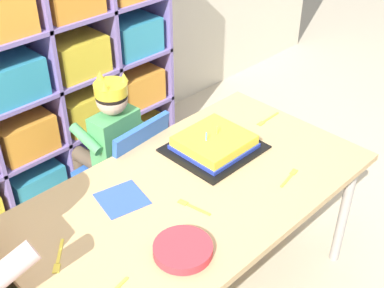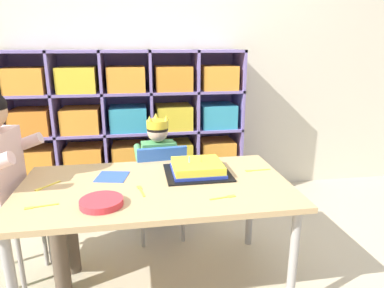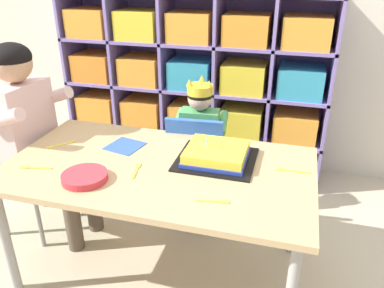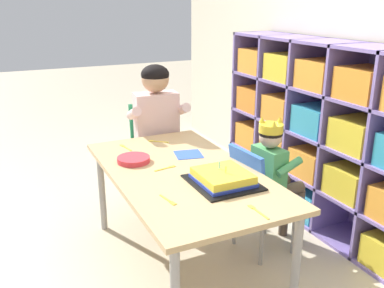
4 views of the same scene
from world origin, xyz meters
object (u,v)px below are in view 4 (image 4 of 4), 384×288
(child_with_crown, at_px, (274,168))
(fork_near_cake_tray, at_px, (125,147))
(fork_scattered_mid_table, at_px, (157,141))
(adult_helper_seated, at_px, (159,123))
(classroom_chair_blue, at_px, (258,192))
(fork_near_child_seat, at_px, (257,211))
(fork_at_table_front_edge, at_px, (166,168))
(activity_table, at_px, (183,180))
(birthday_cake_on_tray, at_px, (223,178))
(fork_by_napkin, at_px, (169,200))
(classroom_chair_adult_side, at_px, (155,144))
(paper_plate_stack, at_px, (134,159))

(child_with_crown, height_order, fork_near_cake_tray, child_with_crown)
(fork_scattered_mid_table, bearing_deg, adult_helper_seated, 107.17)
(classroom_chair_blue, relative_size, fork_near_child_seat, 4.64)
(classroom_chair_blue, bearing_deg, fork_at_table_front_edge, 71.52)
(fork_scattered_mid_table, bearing_deg, classroom_chair_blue, -14.13)
(child_with_crown, bearing_deg, classroom_chair_blue, 89.58)
(adult_helper_seated, xyz_separation_m, fork_near_child_seat, (1.29, -0.04, -0.06))
(activity_table, height_order, classroom_chair_blue, classroom_chair_blue)
(birthday_cake_on_tray, bearing_deg, fork_by_napkin, -78.30)
(classroom_chair_blue, distance_m, child_with_crown, 0.17)
(birthday_cake_on_tray, xyz_separation_m, fork_by_napkin, (0.07, -0.32, -0.02))
(adult_helper_seated, xyz_separation_m, fork_by_napkin, (1.03, -0.35, -0.06))
(birthday_cake_on_tray, bearing_deg, adult_helper_seated, 178.46)
(child_with_crown, bearing_deg, fork_by_napkin, 103.33)
(fork_at_table_front_edge, distance_m, fork_scattered_mid_table, 0.47)
(birthday_cake_on_tray, relative_size, fork_near_cake_tray, 2.50)
(classroom_chair_blue, distance_m, fork_scattered_mid_table, 0.74)
(classroom_chair_blue, relative_size, classroom_chair_adult_side, 0.90)
(classroom_chair_blue, bearing_deg, adult_helper_seated, 17.56)
(classroom_chair_adult_side, relative_size, fork_at_table_front_edge, 5.69)
(classroom_chair_adult_side, bearing_deg, fork_near_child_seat, -85.33)
(activity_table, bearing_deg, fork_at_table_front_edge, -139.19)
(fork_by_napkin, bearing_deg, classroom_chair_adult_side, -28.27)
(activity_table, xyz_separation_m, classroom_chair_adult_side, (-0.84, 0.16, -0.08))
(activity_table, height_order, fork_at_table_front_edge, fork_at_table_front_edge)
(fork_near_cake_tray, height_order, fork_near_child_seat, same)
(child_with_crown, relative_size, adult_helper_seated, 0.80)
(classroom_chair_adult_side, distance_m, fork_by_napkin, 1.21)
(birthday_cake_on_tray, bearing_deg, classroom_chair_adult_side, 177.87)
(fork_scattered_mid_table, bearing_deg, fork_near_child_seat, -46.31)
(fork_at_table_front_edge, bearing_deg, paper_plate_stack, -63.28)
(birthday_cake_on_tray, xyz_separation_m, fork_near_child_seat, (0.33, -0.01, -0.02))
(fork_by_napkin, bearing_deg, fork_near_child_seat, -140.78)
(activity_table, height_order, fork_scattered_mid_table, fork_scattered_mid_table)
(paper_plate_stack, bearing_deg, classroom_chair_adult_side, 149.45)
(adult_helper_seated, xyz_separation_m, fork_at_table_front_edge, (0.65, -0.21, -0.06))
(classroom_chair_adult_side, xyz_separation_m, adult_helper_seated, (0.12, -0.01, 0.19))
(activity_table, distance_m, child_with_crown, 0.58)
(activity_table, distance_m, fork_near_cake_tray, 0.54)
(child_with_crown, bearing_deg, adult_helper_seated, 24.47)
(activity_table, height_order, paper_plate_stack, paper_plate_stack)
(fork_at_table_front_edge, height_order, fork_scattered_mid_table, same)
(classroom_chair_adult_side, bearing_deg, fork_at_table_front_edge, -99.35)
(adult_helper_seated, relative_size, birthday_cake_on_tray, 3.04)
(classroom_chair_adult_side, height_order, paper_plate_stack, classroom_chair_adult_side)
(fork_near_cake_tray, bearing_deg, fork_near_child_seat, 3.98)
(child_with_crown, distance_m, fork_at_table_front_edge, 0.65)
(activity_table, height_order, child_with_crown, child_with_crown)
(classroom_chair_blue, relative_size, adult_helper_seated, 0.64)
(fork_at_table_front_edge, bearing_deg, classroom_chair_blue, 155.42)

